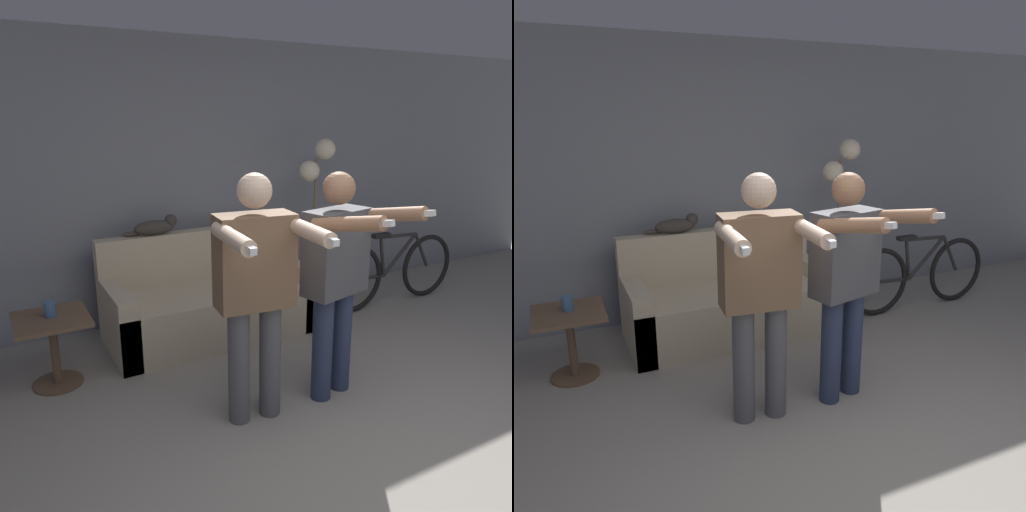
% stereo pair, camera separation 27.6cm
% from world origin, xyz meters
% --- Properties ---
extents(ground_plane, '(16.00, 16.00, 0.00)m').
position_xyz_m(ground_plane, '(0.00, 0.00, 0.00)').
color(ground_plane, gray).
extents(wall_back, '(10.00, 0.05, 2.60)m').
position_xyz_m(wall_back, '(0.00, 2.98, 1.30)').
color(wall_back, gray).
rests_on(wall_back, ground_plane).
extents(couch, '(1.81, 0.80, 0.90)m').
position_xyz_m(couch, '(-0.10, 2.38, 0.29)').
color(couch, beige).
rests_on(couch, ground_plane).
extents(person_left, '(0.60, 0.72, 1.60)m').
position_xyz_m(person_left, '(-0.37, 1.03, 0.93)').
color(person_left, '#56565B').
rests_on(person_left, ground_plane).
extents(person_right, '(0.62, 0.75, 1.57)m').
position_xyz_m(person_right, '(0.25, 1.03, 0.91)').
color(person_right, '#2D3856').
rests_on(person_right, ground_plane).
extents(cat, '(0.50, 0.14, 0.17)m').
position_xyz_m(cat, '(-0.47, 2.67, 0.97)').
color(cat, '#3D3833').
rests_on(cat, couch).
extents(floor_lamp, '(0.38, 0.26, 1.69)m').
position_xyz_m(floor_lamp, '(1.10, 2.50, 1.33)').
color(floor_lamp, '#756047').
rests_on(floor_lamp, ground_plane).
extents(side_table, '(0.51, 0.51, 0.53)m').
position_xyz_m(side_table, '(-1.45, 2.10, 0.38)').
color(side_table, brown).
rests_on(side_table, ground_plane).
extents(cup, '(0.08, 0.08, 0.11)m').
position_xyz_m(cup, '(-1.45, 2.12, 0.58)').
color(cup, '#3D6693').
rests_on(cup, side_table).
extents(bicycle, '(1.68, 0.07, 0.78)m').
position_xyz_m(bicycle, '(1.86, 2.16, 0.36)').
color(bicycle, black).
rests_on(bicycle, ground_plane).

